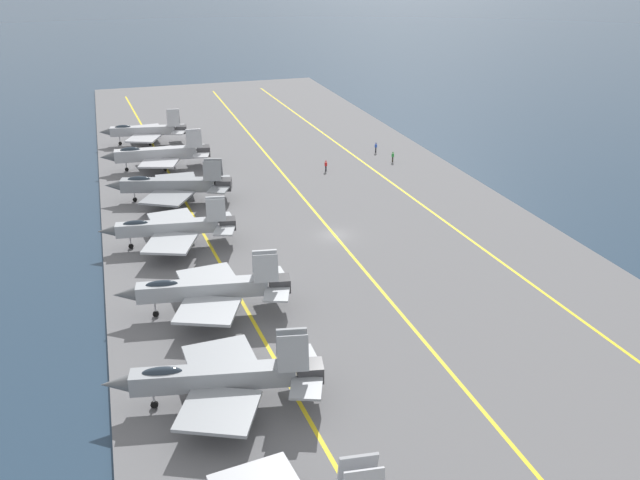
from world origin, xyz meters
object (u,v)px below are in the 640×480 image
object	(u,v)px
parked_jet_second	(219,377)
parked_jet_seventh	(146,131)
crew_blue_vest	(376,147)
parked_jet_third	(207,289)
crew_red_vest	(326,165)
parked_jet_fourth	(172,227)
crew_green_vest	(393,156)
parked_jet_fifth	(171,185)
parked_jet_sixth	(158,154)

from	to	relation	value
parked_jet_second	parked_jet_seventh	distance (m)	78.31
crew_blue_vest	parked_jet_third	bearing A→B (deg)	142.15
parked_jet_third	crew_blue_vest	xyz separation A→B (m)	(46.47, -36.12, -1.65)
parked_jet_second	parked_jet_third	bearing A→B (deg)	-5.24
crew_red_vest	parked_jet_fourth	bearing A→B (deg)	129.79
parked_jet_seventh	crew_red_vest	world-z (taller)	parked_jet_seventh
crew_blue_vest	crew_green_vest	xyz separation A→B (m)	(-5.99, -0.60, -0.01)
parked_jet_fourth	crew_blue_vest	size ratio (longest dim) A/B	9.16
parked_jet_fifth	parked_jet_seventh	world-z (taller)	parked_jet_seventh
parked_jet_seventh	crew_green_vest	xyz separation A→B (m)	(-23.33, -37.88, -1.48)
parked_jet_third	crew_green_vest	distance (m)	54.68
parked_jet_third	crew_blue_vest	bearing A→B (deg)	-37.85
parked_jet_fifth	parked_jet_second	bearing A→B (deg)	178.38
parked_jet_fifth	crew_blue_vest	xyz separation A→B (m)	(13.81, -36.12, -1.42)
parked_jet_sixth	crew_red_vest	distance (m)	26.74
parked_jet_fourth	crew_green_vest	bearing A→B (deg)	-58.73
parked_jet_sixth	crew_blue_vest	distance (m)	36.61
parked_jet_fifth	crew_blue_vest	distance (m)	38.70
parked_jet_seventh	crew_red_vest	bearing A→B (deg)	-133.70
parked_jet_fourth	parked_jet_sixth	size ratio (longest dim) A/B	0.94
parked_jet_second	parked_jet_third	xyz separation A→B (m)	(14.49, -1.33, 0.17)
crew_blue_vest	parked_jet_fifth	bearing A→B (deg)	110.93
parked_jet_second	parked_jet_sixth	bearing A→B (deg)	-0.83
parked_jet_second	crew_blue_vest	size ratio (longest dim) A/B	9.70
parked_jet_second	crew_red_vest	xyz separation A→B (m)	(53.60, -26.02, -1.48)
parked_jet_third	crew_green_vest	size ratio (longest dim) A/B	9.73
parked_jet_third	crew_red_vest	bearing A→B (deg)	-32.26
parked_jet_seventh	crew_red_vest	xyz separation A→B (m)	(-24.70, -25.85, -1.48)
parked_jet_seventh	crew_blue_vest	distance (m)	41.15
parked_jet_second	parked_jet_sixth	xyz separation A→B (m)	(62.68, -0.91, 0.06)
parked_jet_second	crew_red_vest	distance (m)	59.60
parked_jet_seventh	crew_red_vest	size ratio (longest dim) A/B	8.76
parked_jet_fifth	crew_blue_vest	world-z (taller)	parked_jet_fifth
parked_jet_fourth	parked_jet_seventh	world-z (taller)	parked_jet_seventh
parked_jet_fifth	crew_blue_vest	bearing A→B (deg)	-69.07
parked_jet_seventh	crew_green_vest	size ratio (longest dim) A/B	8.80
parked_jet_seventh	parked_jet_third	bearing A→B (deg)	-178.96
parked_jet_fifth	parked_jet_sixth	xyz separation A→B (m)	(15.53, 0.42, 0.13)
parked_jet_sixth	crew_red_vest	xyz separation A→B (m)	(-9.07, -25.10, -1.55)
parked_jet_second	crew_red_vest	size ratio (longest dim) A/B	9.73
crew_green_vest	crew_red_vest	distance (m)	12.11
parked_jet_third	crew_blue_vest	distance (m)	58.88
parked_jet_sixth	parked_jet_fourth	bearing A→B (deg)	177.84
parked_jet_second	crew_blue_vest	distance (m)	71.56
parked_jet_fourth	parked_jet_sixth	xyz separation A→B (m)	(30.96, -1.17, 0.14)
parked_jet_sixth	crew_green_vest	distance (m)	37.95
parked_jet_third	crew_blue_vest	world-z (taller)	parked_jet_third
parked_jet_third	parked_jet_sixth	xyz separation A→B (m)	(48.19, 0.42, -0.11)
parked_jet_second	crew_green_vest	size ratio (longest dim) A/B	9.78
parked_jet_second	parked_jet_seventh	xyz separation A→B (m)	(78.31, -0.17, -0.01)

